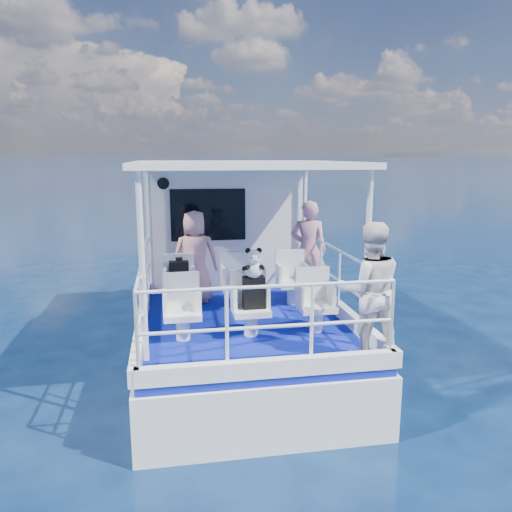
{
  "coord_description": "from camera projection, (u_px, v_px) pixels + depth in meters",
  "views": [
    {
      "loc": [
        -1.04,
        -7.36,
        3.26
      ],
      "look_at": [
        0.19,
        -0.4,
        1.84
      ],
      "focal_mm": 35.0,
      "sensor_mm": 36.0,
      "label": 1
    }
  ],
  "objects": [
    {
      "name": "ground",
      "position": [
        240.0,
        365.0,
        7.92
      ],
      "size": [
        2000.0,
        2000.0,
        0.0
      ],
      "primitive_type": "plane",
      "color": "#07183A",
      "rests_on": "ground"
    },
    {
      "name": "hull",
      "position": [
        232.0,
        342.0,
        8.89
      ],
      "size": [
        3.0,
        7.0,
        1.6
      ],
      "primitive_type": "cube",
      "color": "white",
      "rests_on": "ground"
    },
    {
      "name": "deck",
      "position": [
        231.0,
        296.0,
        8.72
      ],
      "size": [
        2.9,
        6.9,
        0.1
      ],
      "primitive_type": "cube",
      "color": "navy",
      "rests_on": "hull"
    },
    {
      "name": "cabin",
      "position": [
        222.0,
        221.0,
        9.75
      ],
      "size": [
        2.85,
        2.0,
        2.2
      ],
      "primitive_type": "cube",
      "color": "white",
      "rests_on": "deck"
    },
    {
      "name": "canopy",
      "position": [
        240.0,
        164.0,
        7.11
      ],
      "size": [
        3.0,
        3.2,
        0.08
      ],
      "primitive_type": "cube",
      "color": "white",
      "rests_on": "cabin"
    },
    {
      "name": "canopy_posts",
      "position": [
        241.0,
        243.0,
        7.29
      ],
      "size": [
        2.77,
        2.97,
        2.2
      ],
      "color": "white",
      "rests_on": "deck"
    },
    {
      "name": "railings",
      "position": [
        245.0,
        289.0,
        7.09
      ],
      "size": [
        2.84,
        3.59,
        1.0
      ],
      "primitive_type": null,
      "color": "white",
      "rests_on": "deck"
    },
    {
      "name": "seat_port_fwd",
      "position": [
        180.0,
        298.0,
        7.75
      ],
      "size": [
        0.48,
        0.46,
        0.38
      ],
      "primitive_type": "cube",
      "color": "white",
      "rests_on": "deck"
    },
    {
      "name": "seat_center_fwd",
      "position": [
        237.0,
        295.0,
        7.9
      ],
      "size": [
        0.48,
        0.46,
        0.38
      ],
      "primitive_type": "cube",
      "color": "white",
      "rests_on": "deck"
    },
    {
      "name": "seat_stbd_fwd",
      "position": [
        292.0,
        292.0,
        8.06
      ],
      "size": [
        0.48,
        0.46,
        0.38
      ],
      "primitive_type": "cube",
      "color": "white",
      "rests_on": "deck"
    },
    {
      "name": "seat_port_aft",
      "position": [
        183.0,
        325.0,
        6.49
      ],
      "size": [
        0.48,
        0.46,
        0.38
      ],
      "primitive_type": "cube",
      "color": "white",
      "rests_on": "deck"
    },
    {
      "name": "seat_center_aft",
      "position": [
        251.0,
        321.0,
        6.65
      ],
      "size": [
        0.48,
        0.46,
        0.38
      ],
      "primitive_type": "cube",
      "color": "white",
      "rests_on": "deck"
    },
    {
      "name": "seat_stbd_aft",
      "position": [
        316.0,
        318.0,
        6.8
      ],
      "size": [
        0.48,
        0.46,
        0.38
      ],
      "primitive_type": "cube",
      "color": "white",
      "rests_on": "deck"
    },
    {
      "name": "passenger_port_fwd",
      "position": [
        195.0,
        257.0,
        8.08
      ],
      "size": [
        0.57,
        0.42,
        1.5
      ],
      "primitive_type": "imported",
      "rotation": [
        0.0,
        0.0,
        3.11
      ],
      "color": "pink",
      "rests_on": "deck"
    },
    {
      "name": "passenger_stbd_fwd",
      "position": [
        308.0,
        250.0,
        8.32
      ],
      "size": [
        0.69,
        0.56,
        1.64
      ],
      "primitive_type": "imported",
      "rotation": [
        0.0,
        0.0,
        2.82
      ],
      "color": "#CE8596",
      "rests_on": "deck"
    },
    {
      "name": "passenger_stbd_aft",
      "position": [
        369.0,
        290.0,
        5.83
      ],
      "size": [
        0.86,
        0.71,
        1.62
      ],
      "primitive_type": "imported",
      "rotation": [
        0.0,
        0.0,
        3.01
      ],
      "color": "silver",
      "rests_on": "deck"
    },
    {
      "name": "backpack_port",
      "position": [
        179.0,
        274.0,
        7.66
      ],
      "size": [
        0.3,
        0.17,
        0.39
      ],
      "primitive_type": "cube",
      "color": "black",
      "rests_on": "seat_port_fwd"
    },
    {
      "name": "backpack_center",
      "position": [
        254.0,
        292.0,
        6.56
      ],
      "size": [
        0.28,
        0.16,
        0.43
      ],
      "primitive_type": "cube",
      "color": "black",
      "rests_on": "seat_center_aft"
    },
    {
      "name": "compact_camera",
      "position": [
        179.0,
        259.0,
        7.63
      ],
      "size": [
        0.1,
        0.06,
        0.06
      ],
      "primitive_type": "cube",
      "color": "black",
      "rests_on": "backpack_port"
    },
    {
      "name": "panda",
      "position": [
        254.0,
        263.0,
        6.45
      ],
      "size": [
        0.25,
        0.21,
        0.38
      ],
      "primitive_type": null,
      "color": "white",
      "rests_on": "backpack_center"
    }
  ]
}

